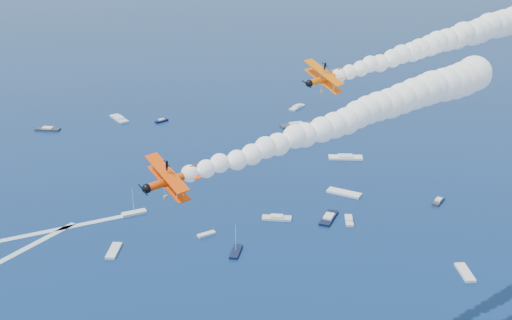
# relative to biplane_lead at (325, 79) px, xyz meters

# --- Properties ---
(biplane_lead) EXTENTS (12.29, 12.60, 8.13)m
(biplane_lead) POSITION_rel_biplane_lead_xyz_m (0.00, 0.00, 0.00)
(biplane_lead) COLOR #FF6705
(biplane_trail) EXTENTS (12.96, 13.39, 8.30)m
(biplane_trail) POSITION_rel_biplane_lead_xyz_m (-19.53, -29.51, -6.81)
(biplane_trail) COLOR #FF4605
(smoke_trail_lead) EXTENTS (69.17, 69.11, 11.69)m
(smoke_trail_lead) POSITION_rel_biplane_lead_xyz_m (23.78, 22.74, 2.53)
(smoke_trail_lead) COLOR white
(smoke_trail_trail) EXTENTS (69.16, 68.95, 11.69)m
(smoke_trail_trail) POSITION_rel_biplane_lead_xyz_m (4.71, -7.26, -4.28)
(smoke_trail_trail) COLOR white
(spectator_boats) EXTENTS (238.75, 184.88, 0.70)m
(spectator_boats) POSITION_rel_biplane_lead_xyz_m (-11.00, 81.27, -61.48)
(spectator_boats) COLOR white
(spectator_boats) RESTS_ON ground
(boat_wakes) EXTENTS (32.91, 77.02, 0.04)m
(boat_wakes) POSITION_rel_biplane_lead_xyz_m (-82.60, 29.10, -61.80)
(boat_wakes) COLOR white
(boat_wakes) RESTS_ON ground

